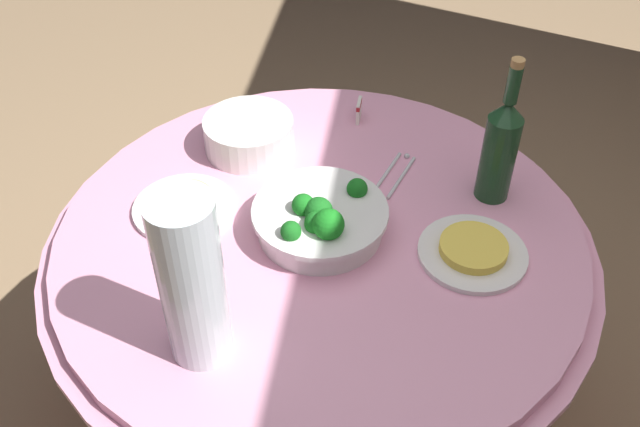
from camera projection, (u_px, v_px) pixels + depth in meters
ground_plane at (320, 424)px, 1.99m from camera, size 6.00×6.00×0.00m
buffet_table at (320, 340)px, 1.74m from camera, size 1.16×1.16×0.74m
broccoli_bowl at (319, 220)px, 1.46m from camera, size 0.28×0.28×0.11m
plate_stack at (249, 134)px, 1.68m from camera, size 0.21×0.21×0.08m
wine_bottle at (500, 147)px, 1.50m from camera, size 0.07×0.07×0.34m
decorative_fruit_vase at (193, 289)px, 1.17m from camera, size 0.11×0.11×0.34m
serving_tongs at (395, 173)px, 1.63m from camera, size 0.17×0.09×0.01m
food_plate_noodles at (184, 206)px, 1.54m from camera, size 0.22×0.22×0.03m
food_plate_fried_egg at (473, 251)px, 1.44m from camera, size 0.22×0.22×0.03m
label_placard_front at (359, 109)px, 1.78m from camera, size 0.05×0.01×0.05m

